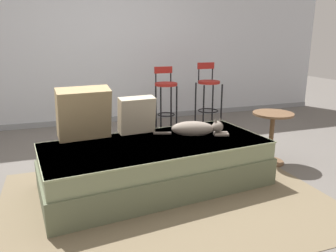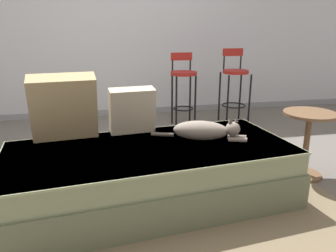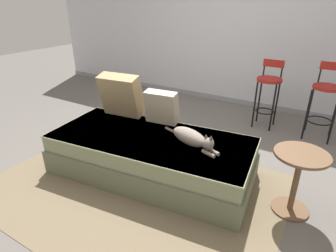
{
  "view_description": "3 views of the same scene",
  "coord_description": "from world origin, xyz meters",
  "px_view_note": "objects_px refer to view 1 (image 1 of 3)",
  "views": [
    {
      "loc": [
        -0.84,
        -3.17,
        1.38
      ],
      "look_at": [
        0.15,
        -0.3,
        0.55
      ],
      "focal_mm": 35.0,
      "sensor_mm": 36.0,
      "label": 1
    },
    {
      "loc": [
        -0.33,
        -2.61,
        1.28
      ],
      "look_at": [
        0.15,
        -0.3,
        0.55
      ],
      "focal_mm": 35.0,
      "sensor_mm": 36.0,
      "label": 2
    },
    {
      "loc": [
        1.47,
        -2.5,
        1.73
      ],
      "look_at": [
        0.15,
        -0.3,
        0.55
      ],
      "focal_mm": 30.0,
      "sensor_mm": 36.0,
      "label": 3
    }
  ],
  "objects_px": {
    "throw_pillow_corner": "(84,113)",
    "bar_stool_by_doorway": "(208,90)",
    "throw_pillow_middle": "(137,115)",
    "cat": "(196,129)",
    "side_table": "(272,131)",
    "bar_stool_near_window": "(166,92)",
    "couch": "(156,164)"
  },
  "relations": [
    {
      "from": "couch",
      "to": "bar_stool_near_window",
      "type": "bearing_deg",
      "value": 68.87
    },
    {
      "from": "cat",
      "to": "throw_pillow_middle",
      "type": "bearing_deg",
      "value": 150.64
    },
    {
      "from": "couch",
      "to": "side_table",
      "type": "xyz_separation_m",
      "value": [
        1.39,
        0.15,
        0.16
      ]
    },
    {
      "from": "bar_stool_by_doorway",
      "to": "side_table",
      "type": "distance_m",
      "value": 1.74
    },
    {
      "from": "throw_pillow_corner",
      "to": "cat",
      "type": "relative_size",
      "value": 0.72
    },
    {
      "from": "cat",
      "to": "bar_stool_by_doorway",
      "type": "relative_size",
      "value": 0.72
    },
    {
      "from": "couch",
      "to": "side_table",
      "type": "relative_size",
      "value": 3.75
    },
    {
      "from": "couch",
      "to": "throw_pillow_corner",
      "type": "height_order",
      "value": "throw_pillow_corner"
    },
    {
      "from": "cat",
      "to": "side_table",
      "type": "xyz_separation_m",
      "value": [
        0.96,
        0.08,
        -0.13
      ]
    },
    {
      "from": "throw_pillow_corner",
      "to": "bar_stool_by_doorway",
      "type": "distance_m",
      "value": 2.58
    },
    {
      "from": "bar_stool_near_window",
      "to": "side_table",
      "type": "height_order",
      "value": "bar_stool_near_window"
    },
    {
      "from": "throw_pillow_corner",
      "to": "side_table",
      "type": "relative_size",
      "value": 0.88
    },
    {
      "from": "cat",
      "to": "side_table",
      "type": "height_order",
      "value": "cat"
    },
    {
      "from": "cat",
      "to": "throw_pillow_corner",
      "type": "bearing_deg",
      "value": 167.19
    },
    {
      "from": "throw_pillow_corner",
      "to": "cat",
      "type": "distance_m",
      "value": 1.08
    },
    {
      "from": "cat",
      "to": "side_table",
      "type": "relative_size",
      "value": 1.22
    },
    {
      "from": "throw_pillow_corner",
      "to": "side_table",
      "type": "height_order",
      "value": "throw_pillow_corner"
    },
    {
      "from": "throw_pillow_middle",
      "to": "cat",
      "type": "xyz_separation_m",
      "value": [
        0.52,
        -0.29,
        -0.11
      ]
    },
    {
      "from": "couch",
      "to": "cat",
      "type": "bearing_deg",
      "value": 9.16
    },
    {
      "from": "couch",
      "to": "throw_pillow_middle",
      "type": "xyz_separation_m",
      "value": [
        -0.09,
        0.36,
        0.4
      ]
    },
    {
      "from": "throw_pillow_middle",
      "to": "cat",
      "type": "bearing_deg",
      "value": -29.36
    },
    {
      "from": "bar_stool_by_doorway",
      "to": "throw_pillow_corner",
      "type": "bearing_deg",
      "value": -142.5
    },
    {
      "from": "bar_stool_near_window",
      "to": "side_table",
      "type": "xyz_separation_m",
      "value": [
        0.66,
        -1.73,
        -0.21
      ]
    },
    {
      "from": "cat",
      "to": "bar_stool_near_window",
      "type": "distance_m",
      "value": 1.83
    },
    {
      "from": "throw_pillow_middle",
      "to": "side_table",
      "type": "height_order",
      "value": "throw_pillow_middle"
    },
    {
      "from": "cat",
      "to": "bar_stool_by_doorway",
      "type": "distance_m",
      "value": 2.07
    },
    {
      "from": "bar_stool_by_doorway",
      "to": "side_table",
      "type": "height_order",
      "value": "bar_stool_by_doorway"
    },
    {
      "from": "couch",
      "to": "throw_pillow_middle",
      "type": "relative_size",
      "value": 5.76
    },
    {
      "from": "throw_pillow_middle",
      "to": "bar_stool_by_doorway",
      "type": "xyz_separation_m",
      "value": [
        1.53,
        1.51,
        -0.06
      ]
    },
    {
      "from": "throw_pillow_middle",
      "to": "side_table",
      "type": "distance_m",
      "value": 1.51
    },
    {
      "from": "throw_pillow_corner",
      "to": "couch",
      "type": "bearing_deg",
      "value": -26.61
    },
    {
      "from": "throw_pillow_corner",
      "to": "side_table",
      "type": "bearing_deg",
      "value": -4.41
    }
  ]
}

